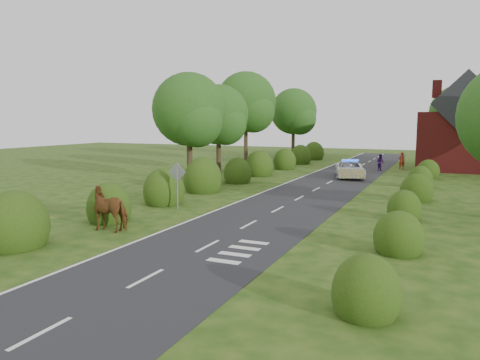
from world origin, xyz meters
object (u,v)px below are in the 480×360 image
at_px(pedestrian_red, 402,161).
at_px(pedestrian_purple, 380,162).
at_px(road_sign, 177,179).
at_px(police_van, 350,169).
at_px(cow, 112,212).

relative_size(pedestrian_red, pedestrian_purple, 1.07).
xyz_separation_m(road_sign, police_van, (5.82, 17.74, -0.97)).
xyz_separation_m(pedestrian_red, pedestrian_purple, (-1.73, -2.13, -0.05)).
height_order(pedestrian_red, pedestrian_purple, pedestrian_red).
height_order(road_sign, police_van, road_sign).
xyz_separation_m(road_sign, cow, (-0.13, -5.25, -0.85)).
bearing_deg(police_van, pedestrian_purple, 62.28).
relative_size(cow, pedestrian_purple, 1.44).
bearing_deg(road_sign, police_van, 71.83).
distance_m(cow, pedestrian_red, 33.07).
bearing_deg(pedestrian_purple, cow, 120.35).
relative_size(road_sign, police_van, 0.47).
bearing_deg(police_van, cow, -118.74).
xyz_separation_m(cow, pedestrian_purple, (7.54, 29.62, -0.02)).
height_order(police_van, pedestrian_purple, pedestrian_purple).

